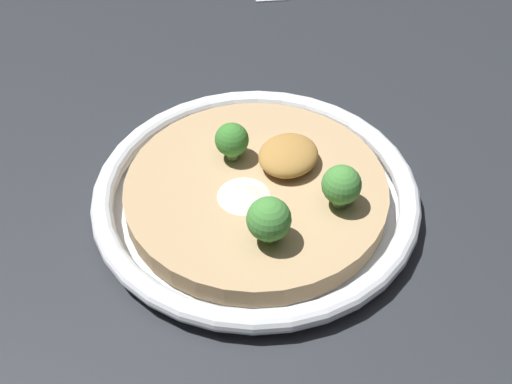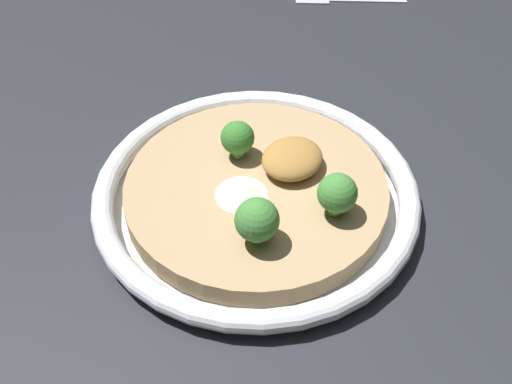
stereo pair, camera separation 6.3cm
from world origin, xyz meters
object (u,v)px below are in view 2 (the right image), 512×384
(broccoli_back_right, at_px, (257,220))
(broccoli_front, at_px, (238,138))
(broccoli_back, at_px, (337,194))
(risotto_bowl, at_px, (256,194))

(broccoli_back_right, bearing_deg, broccoli_front, -127.69)
(broccoli_front, relative_size, broccoli_back, 0.92)
(broccoli_front, xyz_separation_m, broccoli_back, (-0.00, 0.12, 0.00))
(risotto_bowl, distance_m, broccoli_front, 0.06)
(risotto_bowl, xyz_separation_m, broccoli_back_right, (0.05, 0.05, 0.04))
(risotto_bowl, bearing_deg, broccoli_front, -113.11)
(risotto_bowl, relative_size, broccoli_front, 7.90)
(broccoli_back_right, xyz_separation_m, broccoli_back, (-0.07, 0.03, -0.00))
(broccoli_back, bearing_deg, broccoli_front, -88.18)
(broccoli_back, bearing_deg, risotto_bowl, -75.00)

